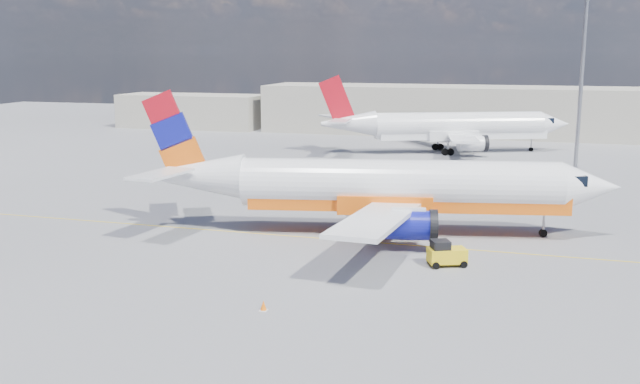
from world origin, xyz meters
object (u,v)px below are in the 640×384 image
(main_jet, at_px, (384,187))
(traffic_cone, at_px, (263,306))
(gse_tug, at_px, (446,254))
(second_jet, at_px, (450,127))

(main_jet, height_order, traffic_cone, main_jet)
(gse_tug, distance_m, traffic_cone, 14.00)
(main_jet, distance_m, second_jet, 46.24)
(second_jet, bearing_deg, traffic_cone, -114.98)
(main_jet, distance_m, gse_tug, 9.48)
(second_jet, height_order, traffic_cone, second_jet)
(second_jet, xyz_separation_m, gse_tug, (5.52, -53.37, -2.74))
(second_jet, relative_size, traffic_cone, 60.89)
(gse_tug, height_order, traffic_cone, gse_tug)
(main_jet, bearing_deg, gse_tug, -63.27)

